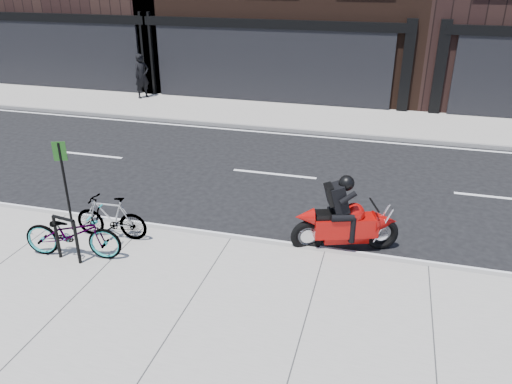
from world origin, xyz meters
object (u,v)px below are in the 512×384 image
(bicycle_rear, at_px, (111,217))
(pedestrian, at_px, (142,76))
(bike_rack, at_px, (66,235))
(bicycle_front, at_px, (73,233))
(motorcycle, at_px, (351,220))
(sign_post, at_px, (64,179))

(bicycle_rear, xyz_separation_m, pedestrian, (-5.00, 11.25, 0.45))
(bike_rack, distance_m, pedestrian, 13.13)
(bicycle_rear, distance_m, pedestrian, 12.32)
(bicycle_front, distance_m, motorcycle, 5.52)
(bicycle_front, height_order, pedestrian, pedestrian)
(bicycle_rear, relative_size, motorcycle, 0.73)
(bicycle_rear, relative_size, sign_post, 0.78)
(bicycle_rear, height_order, sign_post, sign_post)
(bicycle_front, bearing_deg, bike_rack, 163.87)
(bicycle_front, relative_size, bicycle_rear, 1.24)
(motorcycle, xyz_separation_m, sign_post, (-5.88, -0.97, 0.65))
(pedestrian, distance_m, sign_post, 11.86)
(bike_rack, bearing_deg, sign_post, 121.69)
(bike_rack, relative_size, bicycle_rear, 0.60)
(sign_post, bearing_deg, bike_rack, -79.43)
(bicycle_front, bearing_deg, bicycle_rear, -29.29)
(bicycle_rear, distance_m, sign_post, 1.26)
(sign_post, bearing_deg, bicycle_rear, -25.02)
(sign_post, bearing_deg, bicycle_front, -74.23)
(motorcycle, bearing_deg, bike_rack, -177.75)
(motorcycle, relative_size, pedestrian, 1.17)
(bike_rack, distance_m, sign_post, 1.44)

